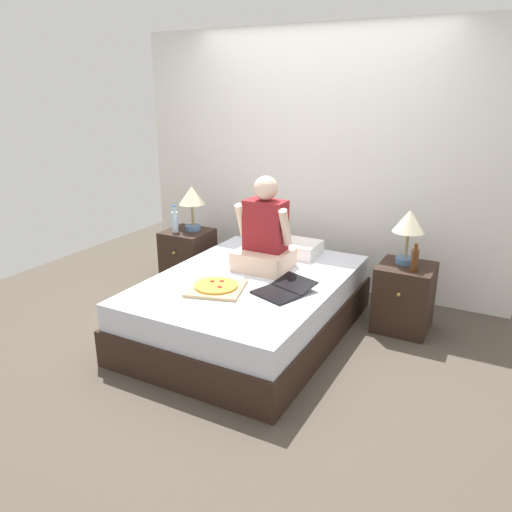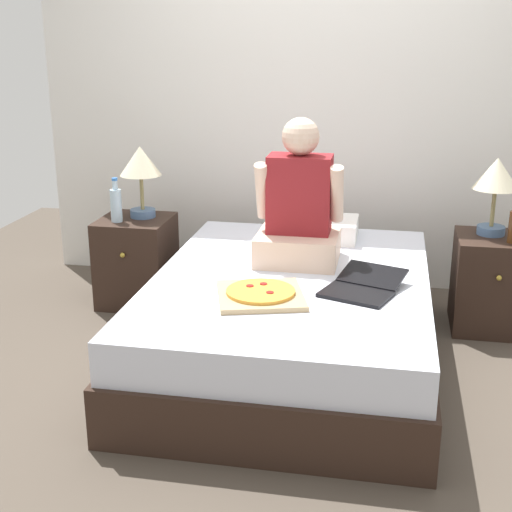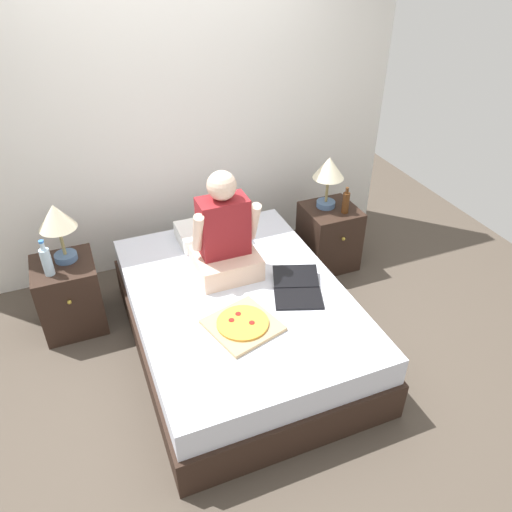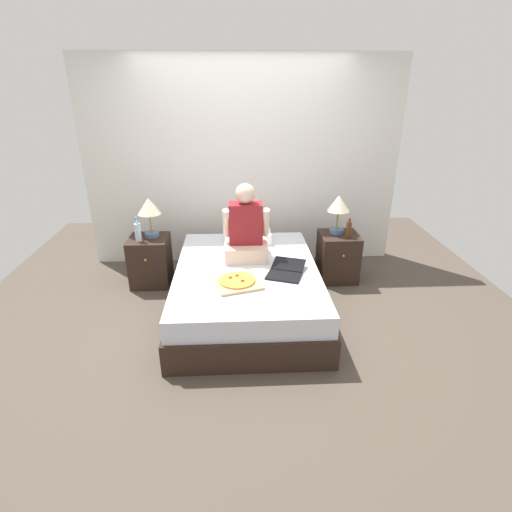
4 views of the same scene
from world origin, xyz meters
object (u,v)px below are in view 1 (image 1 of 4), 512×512
Objects in this scene: bed at (250,306)px; nightstand_left at (188,257)px; lamp_on_right_nightstand at (409,225)px; lamp_on_left_nightstand at (192,199)px; water_bottle at (175,221)px; person_seated at (265,235)px; laptop at (282,291)px; nightstand_right at (404,297)px; pizza_box at (216,287)px; beer_bottle at (415,259)px.

nightstand_left reaches higher than bed.
nightstand_left is 2.25m from lamp_on_right_nightstand.
lamp_on_left_nightstand is 1.63× the size of water_bottle.
lamp_on_right_nightstand reaches higher than nightstand_left.
nightstand_left is at bearing 159.31° from person_seated.
lamp_on_right_nightstand is at bearing 0.00° from lamp_on_left_nightstand.
lamp_on_left_nightstand is at bearing 145.45° from bed.
lamp_on_left_nightstand is 1.00× the size of lamp_on_right_nightstand.
person_seated is at bearing 130.14° from laptop.
nightstand_right is at bearing 31.71° from bed.
pizza_box is at bearing -99.62° from person_seated.
lamp_on_left_nightstand is 2.24m from beer_bottle.
lamp_on_right_nightstand is at bearing 3.56° from water_bottle.
lamp_on_right_nightstand is (2.17, 0.05, 0.61)m from nightstand_left.
nightstand_left is 1.00× the size of nightstand_right.
water_bottle is 1.73m from laptop.
person_seated is (1.06, -0.47, -0.11)m from lamp_on_left_nightstand.
lamp_on_right_nightstand is (-0.03, 0.05, 0.61)m from nightstand_right.
bed is 2.57× the size of person_seated.
water_bottle is 2.26m from lamp_on_right_nightstand.
person_seated reaches higher than nightstand_right.
bed is 3.57× the size of nightstand_right.
nightstand_right is (2.20, 0.00, 0.00)m from nightstand_left.
lamp_on_right_nightstand is (2.25, 0.14, 0.22)m from water_bottle.
lamp_on_left_nightstand reaches higher than nightstand_left.
nightstand_left is at bearing 48.35° from water_bottle.
lamp_on_left_nightstand is (0.04, 0.05, 0.61)m from nightstand_left.
laptop is at bearing -49.86° from person_seated.
water_bottle is at bearing 164.57° from person_seated.
nightstand_right is at bearing -1.33° from lamp_on_left_nightstand.
beer_bottle is at bearing 36.00° from pizza_box.
beer_bottle is 0.46× the size of laptop.
bed is 3.57× the size of nightstand_left.
person_seated is at bearing -156.34° from lamp_on_right_nightstand.
nightstand_right is at bearing 0.00° from nightstand_left.
nightstand_right is 0.61m from lamp_on_right_nightstand.
lamp_on_right_nightstand is 0.91× the size of pizza_box.
water_bottle is at bearing 153.89° from laptop.
lamp_on_right_nightstand reaches higher than pizza_box.
lamp_on_left_nightstand is at bearing 176.15° from beer_bottle.
water_bottle is at bearing -176.44° from lamp_on_right_nightstand.
water_bottle is at bearing 139.26° from pizza_box.
laptop is at bearing -136.97° from beer_bottle.
person_seated is 0.62m from laptop.
beer_bottle is at bearing -54.99° from nightstand_right.
beer_bottle reaches higher than laptop.
pizza_box is (-1.17, -1.07, -0.38)m from lamp_on_right_nightstand.
person_seated reaches higher than laptop.
lamp_on_right_nightstand is at bearing 123.69° from beer_bottle.
nightstand_right is 2.44× the size of beer_bottle.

